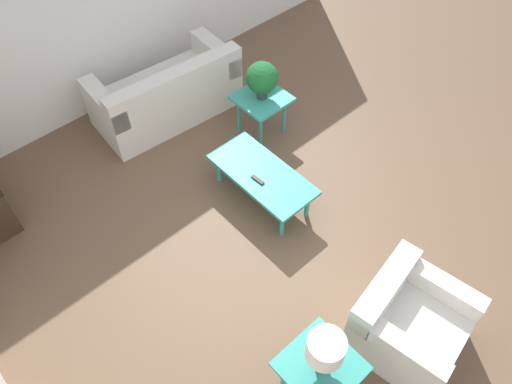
{
  "coord_description": "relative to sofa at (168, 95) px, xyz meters",
  "views": [
    {
      "loc": [
        -2.04,
        2.38,
        4.34
      ],
      "look_at": [
        0.24,
        0.3,
        0.55
      ],
      "focal_mm": 35.0,
      "sensor_mm": 36.0,
      "label": 1
    }
  ],
  "objects": [
    {
      "name": "table_lamp",
      "position": [
        -3.62,
        1.14,
        0.53
      ],
      "size": [
        0.29,
        0.29,
        0.45
      ],
      "color": "#997F4C",
      "rests_on": "side_table_lamp"
    },
    {
      "name": "side_table_lamp",
      "position": [
        -3.62,
        1.14,
        0.15
      ],
      "size": [
        0.57,
        0.57,
        0.54
      ],
      "color": "teal",
      "rests_on": "ground_plane"
    },
    {
      "name": "ground_plane",
      "position": [
        -2.26,
        0.06,
        -0.32
      ],
      "size": [
        14.0,
        14.0,
        0.0
      ],
      "primitive_type": "plane",
      "color": "brown"
    },
    {
      "name": "armchair",
      "position": [
        -3.82,
        0.23,
        -0.02
      ],
      "size": [
        0.97,
        0.98,
        0.73
      ],
      "rotation": [
        0.0,
        0.0,
        -1.41
      ],
      "color": "silver",
      "rests_on": "ground_plane"
    },
    {
      "name": "side_table_plant",
      "position": [
        -1.01,
        -0.65,
        0.15
      ],
      "size": [
        0.57,
        0.57,
        0.54
      ],
      "color": "teal",
      "rests_on": "ground_plane"
    },
    {
      "name": "sofa",
      "position": [
        0.0,
        0.0,
        0.0
      ],
      "size": [
        0.99,
        1.83,
        0.83
      ],
      "rotation": [
        0.0,
        0.0,
        1.49
      ],
      "color": "silver",
      "rests_on": "ground_plane"
    },
    {
      "name": "coffee_table",
      "position": [
        -1.78,
        0.06,
        0.04
      ],
      "size": [
        1.2,
        0.56,
        0.4
      ],
      "color": "teal",
      "rests_on": "ground_plane"
    },
    {
      "name": "potted_plant",
      "position": [
        -1.01,
        -0.65,
        0.49
      ],
      "size": [
        0.37,
        0.37,
        0.46
      ],
      "color": "#333338",
      "rests_on": "side_table_plant"
    },
    {
      "name": "remote_control",
      "position": [
        -1.83,
        0.16,
        0.09
      ],
      "size": [
        0.16,
        0.05,
        0.02
      ],
      "color": "black",
      "rests_on": "coffee_table"
    }
  ]
}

